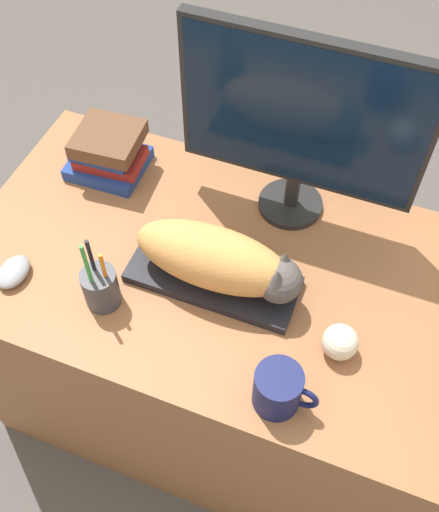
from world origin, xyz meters
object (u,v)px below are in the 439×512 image
pen_cup (101,287)px  book_stack (108,152)px  cat (221,260)px  keyboard (213,279)px  baseball (340,342)px  computer_mouse (13,272)px  coffee_mug (279,389)px  monitor (302,121)px

pen_cup → book_stack: (-0.18, 0.38, 0.01)m
cat → pen_cup: (-0.23, -0.14, -0.04)m
keyboard → pen_cup: bearing=-147.4°
baseball → computer_mouse: bearing=-173.6°
keyboard → book_stack: 0.46m
cat → computer_mouse: size_ratio=3.99×
cat → pen_cup: bearing=-149.8°
coffee_mug → baseball: 0.18m
baseball → monitor: bearing=121.4°
cat → book_stack: bearing=149.4°
coffee_mug → pen_cup: size_ratio=0.60×
keyboard → monitor: bearing=71.2°
cat → pen_cup: pen_cup is taller
monitor → book_stack: (-0.49, -0.05, -0.22)m
monitor → cat: bearing=-105.0°
computer_mouse → baseball: bearing=6.4°
monitor → pen_cup: size_ratio=2.51×
computer_mouse → baseball: (0.76, 0.08, 0.02)m
cat → monitor: 0.35m
keyboard → coffee_mug: 0.32m
pen_cup → coffee_mug: bearing=-11.1°
keyboard → pen_cup: size_ratio=1.77×
keyboard → baseball: baseball is taller
coffee_mug → book_stack: book_stack is taller
keyboard → monitor: size_ratio=0.71×
cat → baseball: cat is taller
keyboard → baseball: bearing=-12.3°
keyboard → computer_mouse: 0.47m
cat → book_stack: cat is taller
cat → coffee_mug: size_ratio=2.90×
cat → coffee_mug: cat is taller
cat → monitor: monitor is taller
cat → monitor: (0.08, 0.29, 0.19)m
baseball → cat: bearing=166.9°
monitor → computer_mouse: bearing=-140.7°
cat → pen_cup: 0.27m
computer_mouse → baseball: size_ratio=1.24×
coffee_mug → book_stack: size_ratio=0.66×
pen_cup → keyboard: bearing=32.6°
cat → coffee_mug: bearing=-47.0°
keyboard → book_stack: (-0.39, 0.24, 0.05)m
coffee_mug → monitor: bearing=104.4°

